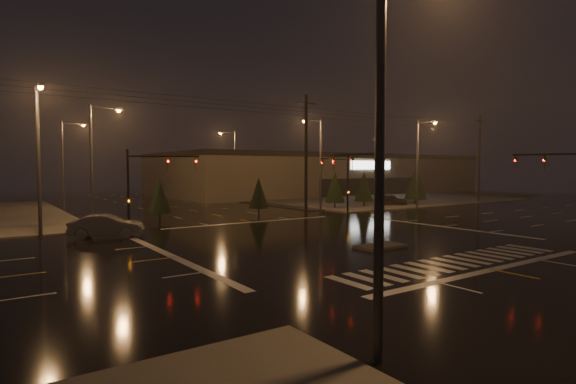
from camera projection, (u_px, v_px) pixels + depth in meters
The scene contains 28 objects.
ground at pixel (336, 239), 29.56m from camera, with size 140.00×140.00×0.00m, color black.
sidewalk_ne at pixel (357, 197), 71.21m from camera, with size 36.00×36.00×0.12m, color #4D4A44.
median_island at pixel (380, 246), 26.26m from camera, with size 3.00×1.60×0.15m, color #4D4A44.
crosswalk at pixel (455, 262), 22.15m from camera, with size 15.00×2.60×0.01m, color beige.
stop_bar_near at pixel (493, 270), 20.50m from camera, with size 16.00×0.50×0.01m, color beige.
stop_bar_far at pixel (252, 222), 38.62m from camera, with size 16.00×0.50×0.01m, color beige.
parking_lot at pixel (388, 197), 72.39m from camera, with size 50.00×24.00×0.08m, color black.
retail_building at pixel (319, 173), 87.00m from camera, with size 60.20×28.30×7.20m.
signal_mast_median at pixel (369, 183), 26.84m from camera, with size 0.25×4.59×6.00m.
signal_mast_ne at pixel (343, 177), 43.07m from camera, with size 4.84×1.86×6.00m.
signal_mast_nw at pixel (144, 180), 32.35m from camera, with size 4.84×1.86×6.00m.
signal_mast_se at pixel (570, 184), 27.11m from camera, with size 1.55×3.87×6.00m.
streetlight_0 at pixel (390, 118), 10.59m from camera, with size 2.77×0.32×10.00m.
streetlight_1 at pixel (95, 154), 37.77m from camera, with size 2.77×0.32×10.00m.
streetlight_2 at pixel (65, 158), 50.95m from camera, with size 2.77×0.32×10.00m.
streetlight_3 at pixel (319, 158), 48.75m from camera, with size 2.77×0.32×10.00m.
streetlight_4 at pixel (233, 160), 65.23m from camera, with size 2.77×0.32×10.00m.
streetlight_5 at pixel (39, 151), 29.44m from camera, with size 0.32×2.77×10.00m.
streetlight_6 at pixel (420, 158), 50.89m from camera, with size 0.32×2.77×10.00m.
utility_pole_1 at pixel (306, 154), 45.29m from camera, with size 2.20×0.32×12.00m.
utility_pole_2 at pixel (479, 158), 62.23m from camera, with size 2.20×0.32×12.00m.
conifer_0 at pixel (335, 187), 51.88m from camera, with size 2.31×2.31×4.31m.
conifer_1 at pixel (364, 187), 53.72m from camera, with size 2.26×2.26×4.23m.
conifer_2 at pixel (416, 182), 57.57m from camera, with size 2.79×2.79×5.06m.
conifer_3 at pixel (160, 196), 39.55m from camera, with size 1.95×1.95×3.75m.
conifer_4 at pixel (259, 193), 44.36m from camera, with size 1.95×1.95×3.75m.
car_parked at pixel (391, 200), 56.24m from camera, with size 1.63×4.04×1.38m, color black.
car_crossing at pixel (107, 226), 29.96m from camera, with size 1.64×4.71×1.55m, color slate.
Camera 1 is at (-19.19, -22.44, 4.62)m, focal length 28.00 mm.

